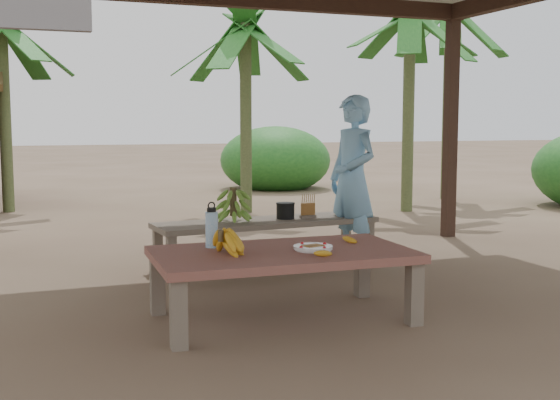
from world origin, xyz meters
name	(u,v)px	position (x,y,z in m)	size (l,w,h in m)	color
ground	(313,300)	(0.00, 0.00, 0.00)	(80.00, 80.00, 0.00)	brown
work_table	(282,259)	(-0.42, -0.42, 0.43)	(1.83, 1.06, 0.50)	brown
bench	(267,225)	(0.12, 1.42, 0.39)	(2.24, 0.77, 0.45)	brown
ripe_banana_bunch	(221,241)	(-0.87, -0.43, 0.59)	(0.31, 0.26, 0.19)	gold
plate	(313,248)	(-0.21, -0.49, 0.52)	(0.28, 0.28, 0.04)	white
loose_banana_front	(323,253)	(-0.24, -0.73, 0.52)	(0.04, 0.17, 0.04)	gold
loose_banana_side	(350,240)	(0.17, -0.30, 0.52)	(0.04, 0.14, 0.04)	gold
water_flask	(212,228)	(-0.85, -0.12, 0.64)	(0.09, 0.09, 0.33)	#3F8AC6
green_banana_stalk	(233,204)	(-0.23, 1.39, 0.62)	(0.31, 0.31, 0.35)	#598C2D
cooking_pot	(285,211)	(0.32, 1.44, 0.53)	(0.18, 0.18, 0.15)	black
skewer_rack	(308,206)	(0.55, 1.40, 0.57)	(0.18, 0.08, 0.24)	#A57F47
woman	(353,179)	(0.99, 1.31, 0.84)	(0.61, 0.40, 1.67)	#72ACD8
banana_plant_ne	(410,29)	(3.60, 4.63, 2.83)	(1.80, 1.80, 3.32)	#596638
banana_plant_n	(245,42)	(1.18, 5.38, 2.61)	(1.80, 1.80, 3.10)	#596638
banana_plant_nw	(2,39)	(-2.29, 6.76, 2.67)	(1.80, 1.80, 3.16)	#596638
banana_plant_far	(450,25)	(5.20, 5.94, 3.12)	(1.80, 1.80, 3.63)	#596638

